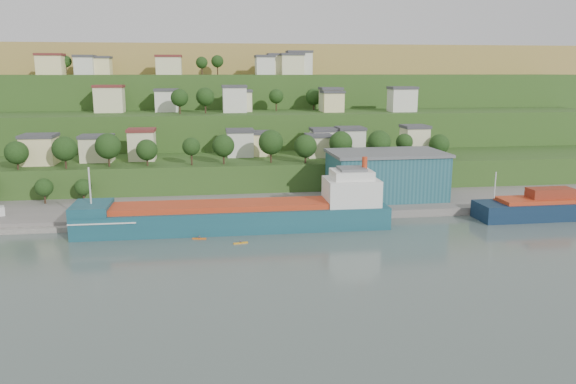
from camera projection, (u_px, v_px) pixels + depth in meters
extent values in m
plane|color=#4A5952|center=(230.00, 243.00, 120.67)|extent=(500.00, 500.00, 0.00)
cube|color=slate|center=(301.00, 209.00, 150.52)|extent=(220.00, 26.00, 4.00)
cube|color=#284719|center=(223.00, 190.00, 174.90)|extent=(260.00, 32.00, 20.00)
cube|color=#284719|center=(221.00, 173.00, 203.95)|extent=(280.00, 32.00, 44.00)
cube|color=#284719|center=(219.00, 161.00, 233.00)|extent=(300.00, 32.00, 70.00)
cube|color=olive|center=(216.00, 140.00, 304.67)|extent=(360.00, 120.00, 96.00)
cube|color=beige|center=(40.00, 151.00, 160.64)|extent=(8.94, 8.72, 7.77)
cube|color=#3F3F44|center=(39.00, 136.00, 159.73)|extent=(9.54, 9.32, 0.90)
cube|color=beige|center=(97.00, 150.00, 165.89)|extent=(8.97, 7.49, 7.00)
cube|color=#3F3F44|center=(96.00, 136.00, 165.07)|extent=(9.57, 8.09, 0.90)
cube|color=beige|center=(142.00, 146.00, 168.31)|extent=(7.59, 7.53, 8.60)
cube|color=maroon|center=(141.00, 130.00, 167.32)|extent=(8.19, 8.13, 0.90)
cube|color=silver|center=(240.00, 144.00, 176.37)|extent=(8.05, 8.04, 7.65)
cube|color=#3F3F44|center=(240.00, 130.00, 175.48)|extent=(8.65, 8.64, 0.90)
cube|color=beige|center=(259.00, 145.00, 177.95)|extent=(7.20, 7.10, 6.85)
cube|color=#3F3F44|center=(259.00, 132.00, 177.15)|extent=(7.80, 7.70, 0.90)
cube|color=beige|center=(318.00, 147.00, 175.36)|extent=(7.24, 7.73, 6.24)
cube|color=#3F3F44|center=(319.00, 135.00, 174.61)|extent=(7.84, 8.33, 0.90)
cube|color=silver|center=(324.00, 142.00, 181.47)|extent=(8.33, 7.90, 7.44)
cube|color=#3F3F44|center=(325.00, 129.00, 180.60)|extent=(8.93, 8.50, 0.90)
cube|color=silver|center=(350.00, 142.00, 181.40)|extent=(8.13, 8.32, 7.82)
cube|color=#3F3F44|center=(350.00, 128.00, 180.49)|extent=(8.73, 8.92, 0.90)
cube|color=beige|center=(414.00, 142.00, 176.10)|extent=(7.35, 7.59, 8.88)
cube|color=#3F3F44|center=(415.00, 127.00, 175.08)|extent=(7.95, 8.19, 0.90)
cube|color=beige|center=(110.00, 100.00, 198.10)|extent=(9.82, 7.13, 8.70)
cube|color=maroon|center=(109.00, 86.00, 197.10)|extent=(10.42, 7.73, 0.90)
cube|color=silver|center=(167.00, 101.00, 201.77)|extent=(7.89, 7.49, 7.31)
cube|color=#3F3F44|center=(166.00, 90.00, 200.91)|extent=(8.49, 8.09, 0.90)
cube|color=silver|center=(234.00, 100.00, 198.86)|extent=(8.20, 8.10, 8.63)
cube|color=#3F3F44|center=(234.00, 86.00, 197.87)|extent=(8.80, 8.70, 0.90)
cube|color=beige|center=(241.00, 102.00, 203.77)|extent=(7.39, 8.30, 6.90)
cube|color=#3F3F44|center=(241.00, 91.00, 202.96)|extent=(7.99, 8.90, 0.90)
cube|color=beige|center=(331.00, 101.00, 203.17)|extent=(7.18, 7.97, 7.74)
cube|color=#3F3F44|center=(331.00, 89.00, 202.26)|extent=(7.78, 8.57, 0.90)
cube|color=beige|center=(332.00, 102.00, 200.98)|extent=(7.30, 7.27, 6.67)
cube|color=#3F3F44|center=(332.00, 92.00, 200.19)|extent=(7.90, 7.87, 0.90)
cube|color=silver|center=(402.00, 100.00, 202.09)|extent=(8.98, 7.36, 8.05)
cube|color=#3F3F44|center=(403.00, 88.00, 201.15)|extent=(9.58, 7.96, 0.90)
cube|color=beige|center=(51.00, 65.00, 213.42)|extent=(9.43, 7.29, 7.10)
cube|color=maroon|center=(50.00, 54.00, 212.58)|extent=(10.03, 7.89, 0.90)
cube|color=silver|center=(85.00, 66.00, 219.27)|extent=(7.20, 7.92, 6.65)
cube|color=#3F3F44|center=(84.00, 56.00, 218.48)|extent=(7.80, 8.52, 0.90)
cube|color=beige|center=(100.00, 67.00, 222.54)|extent=(8.50, 7.16, 6.32)
cube|color=#3F3F44|center=(99.00, 57.00, 221.79)|extent=(9.10, 7.76, 0.90)
cube|color=beige|center=(169.00, 66.00, 223.09)|extent=(9.81, 7.52, 6.80)
cube|color=maroon|center=(168.00, 56.00, 222.29)|extent=(10.41, 8.12, 0.90)
cube|color=silver|center=(265.00, 66.00, 225.29)|extent=(7.24, 8.86, 6.80)
cube|color=#3F3F44|center=(265.00, 56.00, 224.49)|extent=(7.84, 9.46, 0.90)
cube|color=beige|center=(277.00, 65.00, 228.50)|extent=(7.59, 7.68, 7.55)
cube|color=#3F3F44|center=(277.00, 55.00, 227.62)|extent=(8.19, 8.28, 0.90)
cube|color=beige|center=(292.00, 65.00, 225.47)|extent=(8.83, 7.59, 7.52)
cube|color=#3F3F44|center=(292.00, 54.00, 224.59)|extent=(9.43, 8.19, 0.90)
cube|color=beige|center=(294.00, 67.00, 232.05)|extent=(8.29, 7.03, 6.47)
cube|color=#3F3F44|center=(294.00, 58.00, 231.28)|extent=(8.89, 7.63, 0.90)
cube|color=silver|center=(299.00, 64.00, 229.16)|extent=(9.76, 7.14, 8.67)
cube|color=#3F3F44|center=(299.00, 52.00, 228.17)|extent=(10.36, 7.74, 0.90)
cylinder|color=#382619|center=(18.00, 164.00, 152.28)|extent=(0.50, 0.50, 2.93)
sphere|color=black|center=(17.00, 153.00, 151.62)|extent=(6.24, 6.24, 6.24)
cylinder|color=#382619|center=(66.00, 162.00, 153.55)|extent=(0.50, 0.50, 3.69)
sphere|color=black|center=(65.00, 149.00, 152.78)|extent=(6.72, 6.72, 6.72)
cylinder|color=#382619|center=(109.00, 160.00, 156.86)|extent=(0.50, 0.50, 3.83)
sphere|color=black|center=(108.00, 146.00, 156.05)|extent=(7.15, 7.15, 7.15)
cylinder|color=#382619|center=(147.00, 161.00, 158.61)|extent=(0.50, 0.50, 2.85)
sphere|color=black|center=(147.00, 150.00, 157.97)|extent=(5.98, 5.98, 5.98)
cylinder|color=#382619|center=(192.00, 158.00, 159.61)|extent=(0.50, 0.50, 3.94)
sphere|color=black|center=(191.00, 146.00, 158.91)|extent=(5.06, 5.06, 5.06)
cylinder|color=#382619|center=(224.00, 158.00, 161.35)|extent=(0.50, 0.50, 3.58)
sphere|color=black|center=(223.00, 146.00, 160.61)|extent=(6.36, 6.36, 6.36)
cylinder|color=#382619|center=(271.00, 156.00, 163.88)|extent=(0.50, 0.50, 4.03)
sphere|color=black|center=(271.00, 142.00, 163.05)|extent=(7.20, 7.20, 7.20)
cylinder|color=#382619|center=(305.00, 158.00, 163.27)|extent=(0.50, 0.50, 3.12)
sphere|color=black|center=(306.00, 146.00, 162.56)|extent=(6.65, 6.65, 6.65)
cylinder|color=#382619|center=(341.00, 155.00, 167.34)|extent=(0.50, 0.50, 3.51)
sphere|color=black|center=(341.00, 143.00, 166.58)|extent=(6.93, 6.93, 6.93)
cylinder|color=#382619|center=(379.00, 155.00, 166.05)|extent=(0.50, 0.50, 3.90)
sphere|color=black|center=(379.00, 142.00, 165.25)|extent=(6.91, 6.91, 6.91)
cylinder|color=#382619|center=(404.00, 153.00, 169.35)|extent=(0.50, 0.50, 3.96)
sphere|color=black|center=(404.00, 142.00, 168.64)|extent=(5.12, 5.12, 5.12)
cylinder|color=#382619|center=(439.00, 154.00, 171.68)|extent=(0.50, 0.50, 2.73)
sphere|color=black|center=(439.00, 144.00, 171.05)|extent=(6.12, 6.12, 6.12)
cylinder|color=#382619|center=(180.00, 108.00, 190.24)|extent=(0.50, 0.50, 3.89)
sphere|color=black|center=(179.00, 98.00, 189.50)|extent=(5.88, 5.88, 5.88)
cylinder|color=#382619|center=(66.00, 70.00, 219.08)|extent=(0.50, 0.50, 3.84)
sphere|color=black|center=(65.00, 61.00, 218.41)|extent=(4.63, 4.63, 4.63)
cylinder|color=#382619|center=(276.00, 106.00, 206.11)|extent=(0.50, 0.50, 3.89)
sphere|color=black|center=(276.00, 96.00, 205.40)|extent=(5.28, 5.28, 5.28)
cylinder|color=#382619|center=(205.00, 108.00, 193.58)|extent=(0.50, 0.50, 4.00)
sphere|color=black|center=(205.00, 97.00, 192.80)|extent=(6.29, 6.29, 6.29)
cylinder|color=#382619|center=(202.00, 70.00, 221.16)|extent=(0.50, 0.50, 3.44)
sphere|color=black|center=(202.00, 63.00, 220.54)|extent=(4.60, 4.60, 4.60)
cylinder|color=#382619|center=(218.00, 70.00, 229.83)|extent=(0.50, 0.50, 4.00)
sphere|color=black|center=(217.00, 61.00, 229.12)|extent=(4.98, 4.98, 4.98)
cylinder|color=#382619|center=(314.00, 106.00, 211.56)|extent=(0.50, 0.50, 3.18)
sphere|color=black|center=(314.00, 97.00, 210.88)|extent=(6.18, 6.18, 6.18)
cylinder|color=#382619|center=(298.00, 70.00, 232.29)|extent=(0.50, 0.50, 3.84)
sphere|color=black|center=(298.00, 62.00, 231.60)|extent=(5.00, 5.00, 5.00)
cube|color=#15434F|center=(235.00, 223.00, 130.71)|extent=(71.99, 11.58, 7.19)
cube|color=#B33517|center=(225.00, 206.00, 129.55)|extent=(53.48, 9.45, 1.23)
cube|color=#15434F|center=(91.00, 208.00, 125.40)|extent=(8.27, 11.34, 2.06)
cube|color=silver|center=(351.00, 191.00, 133.11)|extent=(12.37, 10.32, 6.17)
cube|color=silver|center=(352.00, 174.00, 132.25)|extent=(9.28, 8.26, 2.06)
cube|color=#595B5E|center=(352.00, 169.00, 131.98)|extent=(6.19, 6.19, 0.62)
cylinder|color=#B33517|center=(365.00, 163.00, 132.14)|extent=(1.24, 1.24, 3.08)
cylinder|color=silver|center=(90.00, 186.00, 124.32)|extent=(0.37, 0.37, 8.22)
cube|color=silver|center=(106.00, 217.00, 126.29)|extent=(14.43, 11.67, 0.26)
cylinder|color=silver|center=(495.00, 185.00, 137.55)|extent=(0.30, 0.30, 6.51)
cube|color=maroon|center=(550.00, 193.00, 140.09)|extent=(11.18, 4.71, 2.42)
cube|color=#1C4B56|center=(386.00, 176.00, 154.00)|extent=(30.33, 18.56, 12.00)
cube|color=#595B5E|center=(387.00, 153.00, 152.66)|extent=(31.35, 19.58, 0.80)
cube|color=silver|center=(24.00, 222.00, 131.55)|extent=(4.17, 2.45, 0.78)
cube|color=#D75E13|center=(199.00, 239.00, 123.22)|extent=(3.11, 1.20, 0.23)
sphere|color=#3F3F44|center=(199.00, 237.00, 123.14)|extent=(0.54, 0.54, 0.54)
cube|color=orange|center=(241.00, 243.00, 120.08)|extent=(3.19, 1.20, 0.24)
sphere|color=#3F3F44|center=(241.00, 241.00, 120.00)|extent=(0.55, 0.55, 0.55)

